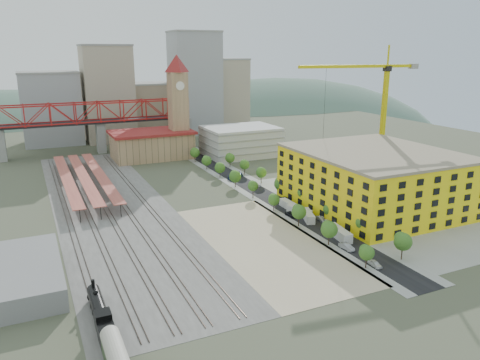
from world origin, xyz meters
name	(u,v)px	position (x,y,z in m)	size (l,w,h in m)	color
ground	(231,206)	(0.00, 0.00, 0.00)	(400.00, 400.00, 0.00)	#474C38
ballast_strip	(111,206)	(-36.00, 17.50, 0.03)	(36.00, 165.00, 0.06)	#605E59
dirt_lot	(265,243)	(-4.00, -31.50, 0.03)	(28.00, 67.00, 0.06)	tan
street_asphalt	(254,189)	(16.00, 15.00, 0.03)	(12.00, 170.00, 0.06)	black
sidewalk_west	(241,191)	(10.50, 15.00, 0.02)	(3.00, 170.00, 0.04)	gray
sidewalk_east	(267,187)	(21.50, 15.00, 0.02)	(3.00, 170.00, 0.04)	gray
construction_pad	(379,206)	(45.00, -20.00, 0.03)	(50.00, 90.00, 0.06)	gray
rail_tracks	(105,206)	(-37.80, 17.50, 0.15)	(26.56, 160.00, 0.18)	#382B23
platform_canopies	(84,176)	(-41.00, 45.00, 3.99)	(16.00, 80.00, 4.12)	#C5624B
station_hall	(152,144)	(-5.00, 82.00, 6.67)	(38.00, 24.00, 13.10)	tan
clock_tower	(178,97)	(8.00, 79.99, 28.70)	(12.00, 12.00, 52.00)	tan
parking_garage	(241,141)	(36.00, 70.00, 7.00)	(34.00, 26.00, 14.00)	silver
truss_bridge	(99,115)	(-25.00, 105.00, 18.86)	(94.00, 9.60, 25.60)	gray
construction_building	(374,179)	(42.00, -20.00, 9.41)	(44.60, 50.60, 18.80)	yellow
warehouse	(7,277)	(-66.00, -30.00, 2.50)	(22.00, 32.00, 5.00)	gray
street_trees	(267,196)	(16.00, 5.00, 0.00)	(15.40, 124.40, 8.00)	#2D5D1B
skyline	(145,98)	(7.47, 142.31, 22.81)	(133.00, 46.00, 60.00)	#9EA0A3
distant_hills	(161,199)	(45.28, 260.00, -79.54)	(647.00, 264.00, 227.00)	#4C6B59
locomotive	(101,314)	(-50.00, -52.68, 2.06)	(2.87, 22.12, 5.53)	black
tower_crane	(377,100)	(61.60, 4.08, 31.90)	(48.22, 8.00, 51.69)	#D2C20D
site_trailer_a	(339,233)	(16.00, -37.15, 1.37)	(2.64, 10.04, 2.75)	silver
site_trailer_b	(308,216)	(16.00, -21.43, 1.26)	(2.42, 9.18, 2.51)	silver
site_trailer_c	(299,211)	(16.00, -16.60, 1.22)	(2.34, 8.91, 2.44)	silver
site_trailer_d	(289,205)	(16.00, -10.05, 1.22)	(2.35, 8.92, 2.44)	silver
car_0	(375,264)	(13.00, -55.30, 0.71)	(1.67, 4.15, 1.41)	silver
car_1	(347,247)	(13.00, -44.42, 0.79)	(1.67, 4.78, 1.58)	#949499
car_2	(292,215)	(13.00, -17.02, 0.69)	(2.29, 4.96, 1.38)	black
car_3	(231,179)	(13.00, 29.24, 0.76)	(2.12, 5.20, 1.51)	navy
car_4	(328,223)	(19.00, -27.82, 0.76)	(1.79, 4.46, 1.52)	silver
car_5	(321,219)	(19.00, -24.03, 0.69)	(1.46, 4.19, 1.38)	gray
car_6	(286,200)	(19.00, -3.27, 0.69)	(2.30, 4.99, 1.39)	black
car_7	(240,174)	(19.00, 34.21, 0.67)	(1.87, 4.61, 1.34)	navy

